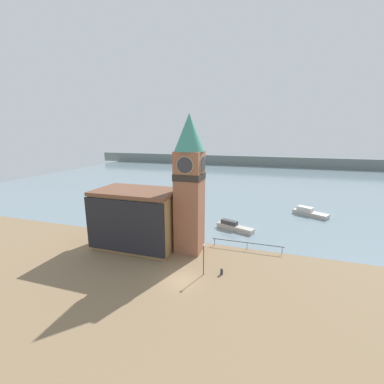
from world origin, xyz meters
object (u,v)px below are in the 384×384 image
(boat_near, at_px, (234,227))
(mooring_bollard_near, at_px, (222,271))
(boat_far, at_px, (309,213))
(clock_tower, at_px, (189,181))
(lamp_post, at_px, (204,253))
(pier_building, at_px, (137,218))

(boat_near, distance_m, mooring_bollard_near, 15.12)
(boat_far, distance_m, mooring_bollard_near, 30.73)
(clock_tower, relative_size, mooring_bollard_near, 25.28)
(clock_tower, bearing_deg, lamp_post, -57.73)
(pier_building, height_order, boat_far, pier_building)
(clock_tower, relative_size, lamp_post, 4.79)
(boat_near, bearing_deg, lamp_post, -73.98)
(boat_near, relative_size, boat_far, 0.99)
(boat_far, xyz_separation_m, lamp_post, (-14.87, -28.70, 2.19))
(clock_tower, distance_m, boat_far, 30.98)
(boat_near, height_order, mooring_bollard_near, boat_near)
(pier_building, distance_m, boat_far, 35.78)
(clock_tower, distance_m, lamp_post, 10.09)
(pier_building, height_order, mooring_bollard_near, pier_building)
(boat_near, xyz_separation_m, boat_far, (13.63, 12.85, 0.03))
(clock_tower, distance_m, mooring_bollard_near, 12.41)
(boat_far, distance_m, lamp_post, 32.40)
(boat_near, relative_size, mooring_bollard_near, 9.03)
(boat_near, relative_size, lamp_post, 1.71)
(clock_tower, distance_m, boat_near, 14.76)
(clock_tower, xyz_separation_m, boat_near, (4.90, 10.06, -9.62))
(lamp_post, bearing_deg, boat_near, 85.51)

